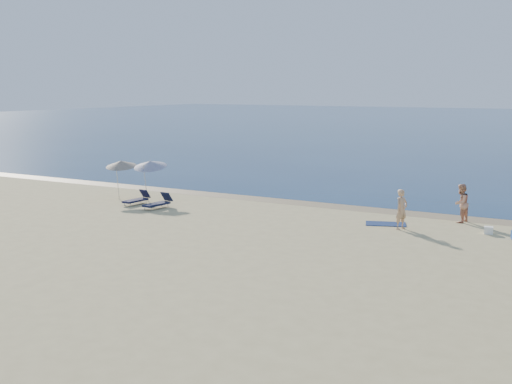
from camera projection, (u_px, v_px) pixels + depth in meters
ground at (72, 334)px, 15.98m from camera, size 160.00×160.00×0.00m
wet_sand_strip at (350, 207)px, 32.73m from camera, size 240.00×1.60×0.00m
person_left at (402, 209)px, 27.61m from camera, size 0.64×0.75×1.74m
person_right at (461, 203)px, 29.00m from camera, size 0.89×1.01×1.76m
beach_towel at (386, 224)px, 28.73m from camera, size 1.99×1.51×0.03m
white_bag at (489, 230)px, 26.83m from camera, size 0.40×0.36×0.31m
umbrella_near at (150, 164)px, 34.57m from camera, size 2.19×2.21×2.35m
umbrella_far at (121, 164)px, 35.03m from camera, size 2.17×2.19×2.27m
lounger_left at (137, 199)px, 33.61m from camera, size 0.69×1.66×0.71m
lounger_right at (158, 203)px, 32.49m from camera, size 0.74×1.75×0.75m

